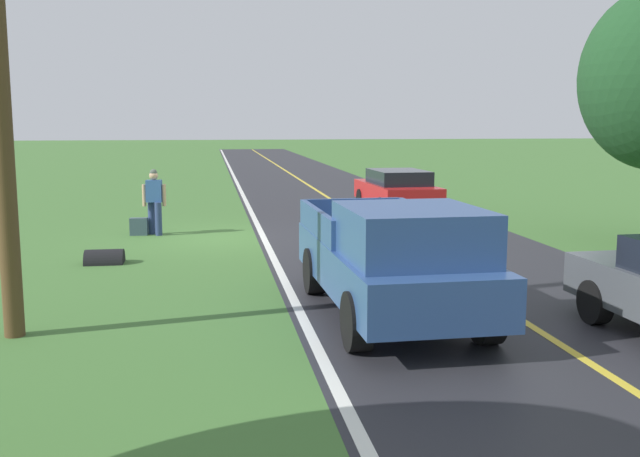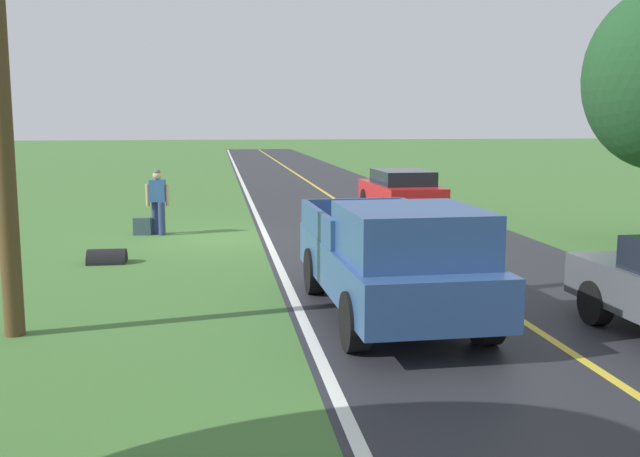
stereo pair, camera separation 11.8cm
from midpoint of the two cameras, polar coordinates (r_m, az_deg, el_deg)
name	(u,v)px [view 2 (the right image)]	position (r m, az deg, el deg)	size (l,w,h in m)	color
ground_plane	(220,238)	(19.04, -7.64, -0.73)	(200.00, 200.00, 0.00)	#427033
road_surface	(389,234)	(19.59, 5.56, -0.43)	(6.92, 120.00, 0.00)	#28282D
lane_edge_line	(266,237)	(19.09, -4.06, -0.64)	(0.16, 117.60, 0.00)	silver
lane_centre_line	(389,234)	(19.59, 5.56, -0.43)	(0.14, 117.60, 0.00)	gold
hitchhiker_walking	(158,198)	(19.80, -12.39, 2.36)	(0.62, 0.53, 1.75)	navy
suitcase_carried	(142,226)	(19.89, -13.56, 0.17)	(0.20, 0.46, 0.46)	#384C56
pickup_truck_passing	(394,257)	(11.06, 6.09, -2.23)	(2.20, 5.45, 1.82)	#2D4C84
sedan_near_oncoming	(401,190)	(24.21, 6.49, 3.03)	(2.04, 4.46, 1.41)	red
drainage_culvert	(107,263)	(16.21, -16.10, -2.59)	(0.60, 0.60, 0.80)	black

